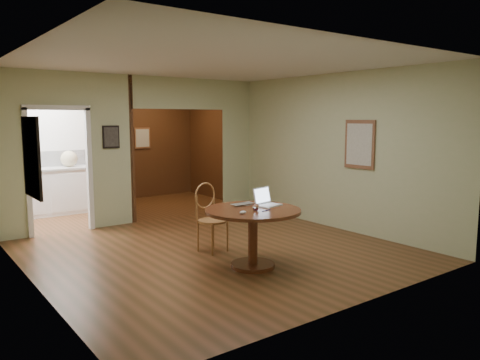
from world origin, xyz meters
TOP-DOWN VIEW (x-y plane):
  - floor at (0.00, 0.00)m, footprint 5.00×5.00m
  - room_shell at (-0.47, 3.10)m, footprint 5.20×7.50m
  - dining_table at (-0.05, -0.87)m, footprint 1.23×1.23m
  - chair at (-0.08, 0.11)m, footprint 0.49×0.49m
  - open_laptop at (0.25, -0.76)m, footprint 0.37×0.35m
  - closed_laptop at (0.00, -0.64)m, footprint 0.34×0.22m
  - mouse at (-0.34, -1.05)m, footprint 0.10×0.06m
  - wine_glass at (-0.08, -0.97)m, footprint 0.09×0.09m
  - pen at (0.01, -1.06)m, footprint 0.16×0.03m
  - kitchen_cabinet at (-1.35, 4.20)m, footprint 2.06×0.60m
  - grocery_bag at (-0.83, 4.20)m, footprint 0.40×0.37m

SIDE VIEW (x-z plane):
  - floor at x=0.00m, z-range 0.00..0.00m
  - kitchen_cabinet at x=-1.35m, z-range 0.00..0.94m
  - chair at x=-0.08m, z-range 0.06..1.06m
  - dining_table at x=-0.05m, z-range 0.19..0.96m
  - pen at x=0.01m, z-range 0.77..0.78m
  - closed_laptop at x=0.00m, z-range 0.77..0.80m
  - mouse at x=-0.34m, z-range 0.77..0.81m
  - wine_glass at x=-0.08m, z-range 0.77..0.87m
  - open_laptop at x=0.25m, z-range 0.72..0.95m
  - grocery_bag at x=-0.83m, z-range 0.94..1.27m
  - room_shell at x=-0.47m, z-range -1.21..3.79m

